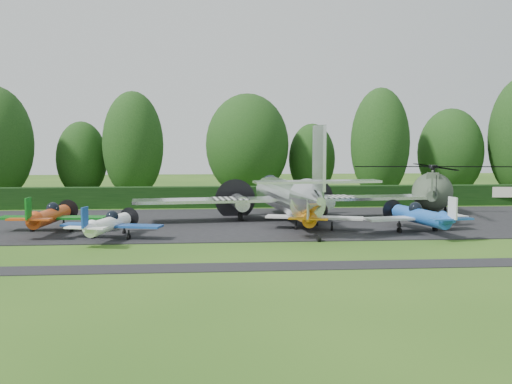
{
  "coord_description": "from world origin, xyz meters",
  "views": [
    {
      "loc": [
        -2.22,
        -33.93,
        6.18
      ],
      "look_at": [
        1.24,
        8.74,
        2.5
      ],
      "focal_mm": 40.0,
      "sensor_mm": 36.0,
      "label": 1
    }
  ],
  "objects": [
    {
      "name": "ground",
      "position": [
        0.0,
        0.0,
        0.0
      ],
      "size": [
        160.0,
        160.0,
        0.0
      ],
      "primitive_type": "plane",
      "color": "#295016",
      "rests_on": "ground"
    },
    {
      "name": "apron",
      "position": [
        0.0,
        10.0,
        0.0
      ],
      "size": [
        70.0,
        18.0,
        0.01
      ],
      "primitive_type": "cube",
      "color": "black",
      "rests_on": "ground"
    },
    {
      "name": "taxiway_verge",
      "position": [
        0.0,
        -6.0,
        0.0
      ],
      "size": [
        70.0,
        2.0,
        0.0
      ],
      "primitive_type": "cube",
      "color": "black",
      "rests_on": "ground"
    },
    {
      "name": "hedgerow",
      "position": [
        0.0,
        21.0,
        0.0
      ],
      "size": [
        90.0,
        1.6,
        2.0
      ],
      "primitive_type": "cube",
      "color": "black",
      "rests_on": "ground"
    },
    {
      "name": "transport_plane",
      "position": [
        3.7,
        9.62,
        2.11
      ],
      "size": [
        23.59,
        18.09,
        7.56
      ],
      "rotation": [
        0.0,
        0.0,
        -0.1
      ],
      "color": "silver",
      "rests_on": "ground"
    },
    {
      "name": "light_plane_red",
      "position": [
        -13.23,
        6.01,
        1.18
      ],
      "size": [
        7.37,
        7.75,
        2.83
      ],
      "rotation": [
        0.0,
        0.0,
        0.09
      ],
      "color": "#B83E11",
      "rests_on": "ground"
    },
    {
      "name": "light_plane_white",
      "position": [
        -8.67,
        2.63,
        1.05
      ],
      "size": [
        6.59,
        6.93,
        2.53
      ],
      "rotation": [
        0.0,
        0.0,
        0.25
      ],
      "color": "white",
      "rests_on": "ground"
    },
    {
      "name": "light_plane_orange",
      "position": [
        5.0,
        5.27,
        1.1
      ],
      "size": [
        6.85,
        7.2,
        2.63
      ],
      "rotation": [
        0.0,
        0.0,
        0.29
      ],
      "color": "orange",
      "rests_on": "ground"
    },
    {
      "name": "light_plane_blue",
      "position": [
        12.12,
        3.78,
        1.2
      ],
      "size": [
        7.5,
        7.89,
        2.88
      ],
      "rotation": [
        0.0,
        0.0,
        -0.19
      ],
      "color": "#1C53AD",
      "rests_on": "ground"
    },
    {
      "name": "helicopter",
      "position": [
        16.94,
        13.61,
        2.3
      ],
      "size": [
        13.32,
        15.59,
        4.29
      ],
      "rotation": [
        0.0,
        0.0,
        0.39
      ],
      "color": "#3C4A39",
      "rests_on": "ground"
    },
    {
      "name": "sign_board",
      "position": [
        26.63,
        20.12,
        1.25
      ],
      "size": [
        3.29,
        0.12,
        1.85
      ],
      "rotation": [
        0.0,
        0.0,
        0.12
      ],
      "color": "#3F3326",
      "rests_on": "ground"
    },
    {
      "name": "tree_0",
      "position": [
        25.79,
        30.66,
        5.1
      ],
      "size": [
        7.49,
        7.49,
        10.21
      ],
      "color": "black",
      "rests_on": "ground"
    },
    {
      "name": "tree_1",
      "position": [
        -10.81,
        31.15,
        5.98
      ],
      "size": [
        6.78,
        6.78,
        11.99
      ],
      "color": "black",
      "rests_on": "ground"
    },
    {
      "name": "tree_4",
      "position": [
        10.07,
        34.19,
        4.25
      ],
      "size": [
        5.59,
        5.59,
        8.53
      ],
      "color": "black",
      "rests_on": "ground"
    },
    {
      "name": "tree_5",
      "position": [
        2.14,
        32.25,
        5.94
      ],
      "size": [
        9.65,
        9.65,
        11.9
      ],
      "color": "black",
      "rests_on": "ground"
    },
    {
      "name": "tree_9",
      "position": [
        -16.97,
        33.33,
        4.33
      ],
      "size": [
        5.73,
        5.73,
        8.69
      ],
      "color": "black",
      "rests_on": "ground"
    },
    {
      "name": "tree_10",
      "position": [
        16.74,
        28.52,
        6.15
      ],
      "size": [
        6.52,
        6.52,
        12.34
      ],
      "color": "black",
      "rests_on": "ground"
    }
  ]
}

